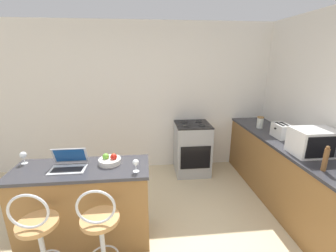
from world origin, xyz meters
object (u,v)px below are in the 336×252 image
object	(u,v)px
toaster	(281,131)
stove_range	(192,148)
bar_stool_near	(40,242)
wine_glass_short	(23,156)
bar_stool_far	(101,237)
fruit_bowl	(110,160)
microwave	(314,142)
wine_glass_tall	(136,163)
laptop	(69,163)
storage_jar	(260,122)
pepper_mill	(325,159)

from	to	relation	value
toaster	stove_range	distance (m)	1.47
bar_stool_near	stove_range	xyz separation A→B (m)	(1.75, 1.97, -0.01)
bar_stool_near	wine_glass_short	world-z (taller)	wine_glass_short
bar_stool_far	fruit_bowl	world-z (taller)	fruit_bowl
microwave	stove_range	bearing A→B (deg)	129.21
bar_stool_near	bar_stool_far	bearing A→B (deg)	0.00
bar_stool_near	wine_glass_tall	distance (m)	1.06
bar_stool_far	stove_range	xyz separation A→B (m)	(1.23, 1.97, -0.01)
stove_range	bar_stool_near	bearing A→B (deg)	-131.62
laptop	storage_jar	world-z (taller)	laptop
laptop	microwave	xyz separation A→B (m)	(2.75, 0.06, 0.10)
microwave	stove_range	world-z (taller)	microwave
bar_stool_near	fruit_bowl	distance (m)	0.93
bar_stool_far	wine_glass_short	world-z (taller)	wine_glass_short
laptop	stove_range	size ratio (longest dim) A/B	0.38
laptop	storage_jar	xyz separation A→B (m)	(2.65, 1.13, 0.04)
bar_stool_far	stove_range	world-z (taller)	bar_stool_far
bar_stool_far	toaster	size ratio (longest dim) A/B	3.62
toaster	pepper_mill	world-z (taller)	pepper_mill
laptop	wine_glass_tall	xyz separation A→B (m)	(0.69, -0.16, 0.04)
stove_range	wine_glass_tall	distance (m)	1.93
bar_stool_far	wine_glass_short	size ratio (longest dim) A/B	7.38
bar_stool_near	laptop	world-z (taller)	laptop
laptop	fruit_bowl	size ratio (longest dim) A/B	1.47
toaster	stove_range	bearing A→B (deg)	144.31
stove_range	storage_jar	xyz separation A→B (m)	(1.04, -0.33, 0.55)
laptop	stove_range	xyz separation A→B (m)	(1.61, 1.46, -0.51)
bar_stool_far	fruit_bowl	xyz separation A→B (m)	(0.03, 0.58, 0.48)
bar_stool_far	fruit_bowl	size ratio (longest dim) A/B	4.22
laptop	stove_range	distance (m)	2.23
laptop	bar_stool_far	bearing A→B (deg)	-53.87
storage_jar	wine_glass_tall	world-z (taller)	storage_jar
storage_jar	pepper_mill	distance (m)	1.45
bar_stool_far	laptop	distance (m)	0.81
toaster	storage_jar	distance (m)	0.47
pepper_mill	wine_glass_short	size ratio (longest dim) A/B	1.98
stove_range	storage_jar	size ratio (longest dim) A/B	4.93
bar_stool_near	bar_stool_far	world-z (taller)	same
toaster	wine_glass_tall	size ratio (longest dim) A/B	2.07
bar_stool_far	laptop	xyz separation A→B (m)	(-0.38, 0.52, 0.49)
stove_range	wine_glass_short	bearing A→B (deg)	-148.41
storage_jar	pepper_mill	xyz separation A→B (m)	(-0.07, -1.45, 0.03)
wine_glass_tall	laptop	bearing A→B (deg)	167.39
fruit_bowl	pepper_mill	bearing A→B (deg)	-10.01
laptop	wine_glass_tall	bearing A→B (deg)	-12.61
storage_jar	wine_glass_short	distance (m)	3.31
wine_glass_short	microwave	bearing A→B (deg)	-1.53
bar_stool_near	storage_jar	distance (m)	3.28
toaster	storage_jar	xyz separation A→B (m)	(-0.07, 0.47, -0.00)
bar_stool_far	pepper_mill	bearing A→B (deg)	5.07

